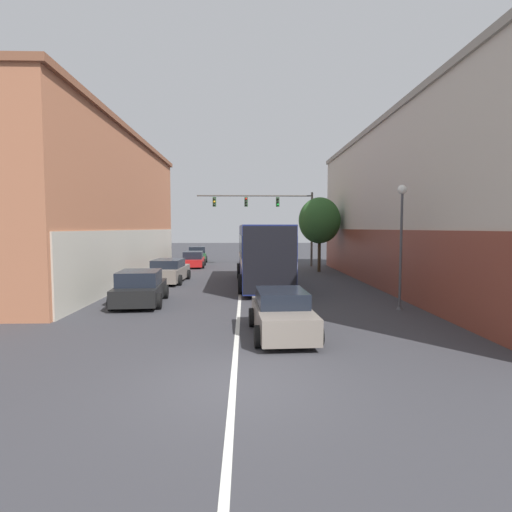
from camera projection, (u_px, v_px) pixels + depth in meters
ground_plane at (233, 385)px, 8.36m from camera, size 160.00×160.00×0.00m
lane_center_line at (241, 284)px, 23.28m from camera, size 0.14×41.92×0.01m
building_left_brick at (57, 206)px, 24.67m from camera, size 10.24×23.03×9.06m
building_right_storefront at (431, 203)px, 21.96m from camera, size 6.38×26.95×9.16m
bus at (262, 252)px, 22.89m from camera, size 3.06×10.08×3.45m
hatchback_foreground at (282, 314)px, 12.25m from camera, size 2.04×3.91×1.37m
parked_car_left_near at (140, 288)px, 17.23m from camera, size 2.33×4.15×1.46m
parked_car_left_mid at (193, 260)px, 33.66m from camera, size 2.12×4.37×1.33m
parked_car_left_far at (197, 255)px, 38.92m from camera, size 2.32×4.05×1.49m
parked_car_left_distant at (169, 271)px, 24.17m from camera, size 2.15×4.57×1.41m
traffic_signal_gantry at (272, 211)px, 33.93m from camera, size 9.86×0.36×6.32m
street_lamp at (401, 231)px, 15.85m from camera, size 0.37×0.37×5.00m
street_tree_near at (320, 221)px, 29.81m from camera, size 3.13×2.81×5.58m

